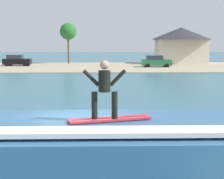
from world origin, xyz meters
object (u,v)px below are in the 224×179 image
object	(u,v)px
car_near_shore	(17,60)
house_gabled_white	(181,42)
car_far_shore	(156,61)
wave_crest	(116,149)
surfboard	(110,119)
tree_tall_bare	(68,32)
surfer	(104,87)

from	to	relation	value
car_near_shore	house_gabled_white	bearing A→B (deg)	12.36
car_far_shore	house_gabled_white	world-z (taller)	house_gabled_white
wave_crest	surfboard	bearing A→B (deg)	-117.12
house_gabled_white	car_far_shore	bearing A→B (deg)	-122.23
house_gabled_white	tree_tall_bare	world-z (taller)	tree_tall_bare
car_near_shore	surfer	bearing A→B (deg)	-73.61
surfboard	tree_tall_bare	xyz separation A→B (m)	(-6.32, 53.06, 3.93)
car_far_shore	tree_tall_bare	size ratio (longest dim) A/B	0.62
car_near_shore	house_gabled_white	size ratio (longest dim) A/B	0.41
car_near_shore	tree_tall_bare	xyz separation A→B (m)	(7.68, 6.02, 4.73)
tree_tall_bare	car_near_shore	bearing A→B (deg)	-141.90
wave_crest	surfboard	world-z (taller)	surfboard
surfboard	house_gabled_white	bearing A→B (deg)	75.56
surfer	tree_tall_bare	bearing A→B (deg)	96.63
surfboard	house_gabled_white	distance (m)	54.88
car_far_shore	tree_tall_bare	xyz separation A→B (m)	(-14.17, 9.20, 4.73)
car_near_shore	car_far_shore	size ratio (longest dim) A/B	0.97
surfer	car_near_shore	distance (m)	49.14
house_gabled_white	tree_tall_bare	bearing A→B (deg)	-179.89
surfboard	car_near_shore	bearing A→B (deg)	106.58
car_near_shore	car_far_shore	xyz separation A→B (m)	(21.85, -3.18, 0.00)
surfer	house_gabled_white	size ratio (longest dim) A/B	0.15
wave_crest	surfboard	size ratio (longest dim) A/B	3.78
car_near_shore	tree_tall_bare	world-z (taller)	tree_tall_bare
surfer	car_far_shore	world-z (taller)	surfer
wave_crest	surfer	distance (m)	1.91
wave_crest	house_gabled_white	distance (m)	54.56
surfer	car_far_shore	distance (m)	44.69
wave_crest	car_near_shore	bearing A→B (deg)	106.88
car_far_shore	house_gabled_white	distance (m)	11.30
surfboard	tree_tall_bare	bearing A→B (deg)	96.79
surfboard	surfer	size ratio (longest dim) A/B	1.47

